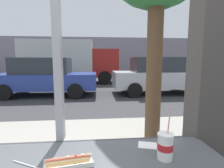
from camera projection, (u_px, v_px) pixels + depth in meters
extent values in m
plane|color=#38383A|center=(92.00, 90.00, 9.18)|extent=(60.00, 60.00, 0.00)
cube|color=#9E998E|center=(82.00, 151.00, 2.85)|extent=(16.00, 2.80, 0.13)
cube|color=#35373A|center=(60.00, 143.00, 1.18)|extent=(1.95, 0.02, 0.02)
cube|color=#423D38|center=(218.00, 75.00, 1.27)|extent=(0.40, 0.20, 2.90)
cube|color=#9E9EA3|center=(57.00, 47.00, 1.14)|extent=(0.05, 0.08, 1.28)
cube|color=gray|center=(94.00, 56.00, 21.43)|extent=(28.00, 1.20, 4.41)
cylinder|color=white|center=(165.00, 147.00, 0.96)|extent=(0.08, 0.08, 0.14)
cylinder|color=red|center=(165.00, 146.00, 0.96)|extent=(0.09, 0.09, 0.04)
cylinder|color=black|center=(166.00, 136.00, 0.95)|extent=(0.08, 0.08, 0.01)
cylinder|color=white|center=(166.00, 135.00, 0.95)|extent=(0.09, 0.09, 0.01)
cylinder|color=pink|center=(169.00, 124.00, 0.94)|extent=(0.01, 0.03, 0.20)
cube|color=silver|center=(69.00, 165.00, 0.90)|extent=(0.27, 0.12, 0.01)
cube|color=silver|center=(69.00, 168.00, 0.86)|extent=(0.25, 0.05, 0.03)
cube|color=silver|center=(69.00, 159.00, 0.94)|extent=(0.25, 0.05, 0.03)
cylinder|color=tan|center=(69.00, 161.00, 0.90)|extent=(0.22, 0.08, 0.04)
cylinder|color=#9E4733|center=(69.00, 159.00, 0.90)|extent=(0.22, 0.06, 0.03)
cube|color=beige|center=(82.00, 155.00, 0.92)|extent=(0.01, 0.01, 0.01)
cube|color=beige|center=(68.00, 157.00, 0.90)|extent=(0.02, 0.01, 0.01)
cube|color=red|center=(76.00, 156.00, 0.91)|extent=(0.01, 0.01, 0.01)
cylinder|color=white|center=(26.00, 165.00, 0.91)|extent=(0.17, 0.09, 0.01)
cube|color=white|center=(148.00, 145.00, 1.12)|extent=(0.14, 0.12, 0.00)
cube|color=#283D93|center=(46.00, 81.00, 7.76)|extent=(4.50, 1.83, 0.67)
cube|color=#282D33|center=(43.00, 66.00, 7.66)|extent=(2.34, 1.61, 0.70)
cylinder|color=black|center=(80.00, 85.00, 8.84)|extent=(0.64, 0.18, 0.64)
cylinder|color=black|center=(75.00, 91.00, 7.03)|extent=(0.64, 0.18, 0.64)
cylinder|color=black|center=(23.00, 86.00, 8.59)|extent=(0.64, 0.18, 0.64)
cylinder|color=black|center=(4.00, 92.00, 6.78)|extent=(0.64, 0.18, 0.64)
cube|color=#BCBCC1|center=(158.00, 79.00, 8.23)|extent=(4.26, 1.76, 0.74)
cube|color=#282D33|center=(156.00, 65.00, 8.13)|extent=(2.21, 1.55, 0.66)
cylinder|color=black|center=(176.00, 84.00, 9.27)|extent=(0.64, 0.18, 0.64)
cylinder|color=black|center=(194.00, 89.00, 7.53)|extent=(0.64, 0.18, 0.64)
cylinder|color=black|center=(127.00, 85.00, 9.03)|extent=(0.64, 0.18, 0.64)
cylinder|color=black|center=(135.00, 90.00, 7.29)|extent=(0.64, 0.18, 0.64)
cylinder|color=black|center=(216.00, 84.00, 9.47)|extent=(0.64, 0.18, 0.64)
cube|color=beige|center=(58.00, 59.00, 11.98)|extent=(4.74, 2.20, 2.48)
cube|color=maroon|center=(104.00, 63.00, 12.31)|extent=(1.90, 2.10, 1.90)
cylinder|color=black|center=(103.00, 75.00, 13.47)|extent=(0.90, 0.24, 0.90)
cylinder|color=black|center=(105.00, 78.00, 11.40)|extent=(0.90, 0.24, 0.90)
cylinder|color=black|center=(51.00, 76.00, 13.16)|extent=(0.90, 0.24, 0.90)
cylinder|color=black|center=(42.00, 78.00, 10.98)|extent=(0.90, 0.24, 0.90)
cylinder|color=#264552|center=(188.00, 130.00, 2.49)|extent=(0.14, 0.14, 0.84)
cylinder|color=#264552|center=(200.00, 130.00, 2.51)|extent=(0.14, 0.14, 0.84)
cylinder|color=#BFB68B|center=(197.00, 83.00, 2.41)|extent=(0.32, 0.32, 0.56)
sphere|color=tan|center=(199.00, 54.00, 2.36)|extent=(0.22, 0.22, 0.22)
cylinder|color=brown|center=(154.00, 77.00, 2.93)|extent=(0.26, 0.26, 2.31)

